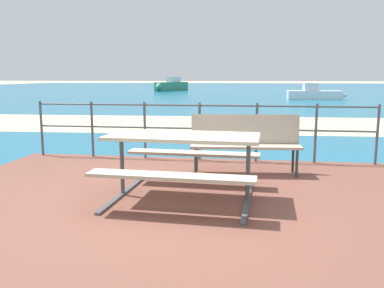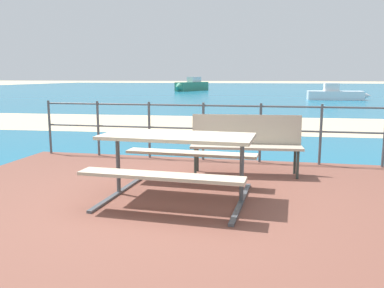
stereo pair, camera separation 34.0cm
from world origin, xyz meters
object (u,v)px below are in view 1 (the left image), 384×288
Objects in this scene: picnic_table at (183,150)px; park_bench at (245,139)px; boat_near at (171,86)px; boat_mid at (315,94)px.

park_bench reaches higher than picnic_table.
park_bench is at bearing 32.00° from boat_near.
boat_near reaches higher than picnic_table.
park_bench is 36.22m from boat_near.
boat_near reaches higher than park_bench.
picnic_table is 0.47× the size of boat_mid.
boat_mid reaches higher than picnic_table.
boat_mid is (12.36, -14.07, -0.17)m from boat_near.
boat_mid reaches higher than park_bench.
park_bench is at bearing -102.51° from boat_mid.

